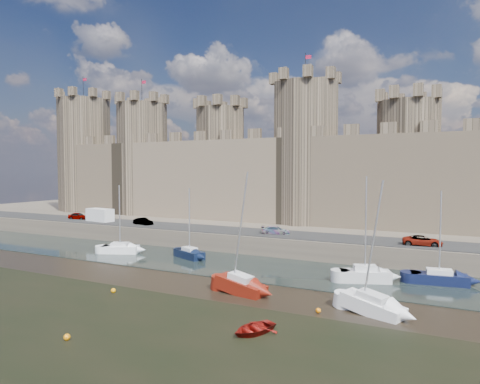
% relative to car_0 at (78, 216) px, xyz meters
% --- Properties ---
extents(ground, '(160.00, 160.00, 0.00)m').
position_rel_car_0_xyz_m(ground, '(35.22, -34.19, -3.13)').
color(ground, black).
rests_on(ground, ground).
extents(water_channel, '(160.00, 12.00, 0.08)m').
position_rel_car_0_xyz_m(water_channel, '(35.22, -10.19, -3.09)').
color(water_channel, black).
rests_on(water_channel, ground).
extents(quay, '(160.00, 60.00, 2.50)m').
position_rel_car_0_xyz_m(quay, '(35.22, 25.81, -1.88)').
color(quay, '#4C443A').
rests_on(quay, ground).
extents(road, '(160.00, 7.00, 0.10)m').
position_rel_car_0_xyz_m(road, '(35.22, -0.19, -0.58)').
color(road, black).
rests_on(road, quay).
extents(castle, '(108.50, 11.00, 29.00)m').
position_rel_car_0_xyz_m(castle, '(34.58, 13.81, 8.54)').
color(castle, '#42382B').
rests_on(castle, quay).
extents(car_0, '(3.86, 1.94, 1.26)m').
position_rel_car_0_xyz_m(car_0, '(0.00, 0.00, 0.00)').
color(car_0, gray).
rests_on(car_0, quay).
extents(car_1, '(3.70, 1.83, 1.17)m').
position_rel_car_0_xyz_m(car_1, '(15.32, -1.02, -0.05)').
color(car_1, gray).
rests_on(car_1, quay).
extents(car_2, '(4.12, 2.52, 1.12)m').
position_rel_car_0_xyz_m(car_2, '(37.82, -0.56, -0.07)').
color(car_2, gray).
rests_on(car_2, quay).
extents(car_3, '(4.54, 2.39, 1.22)m').
position_rel_car_0_xyz_m(car_3, '(56.40, -1.32, -0.02)').
color(car_3, gray).
rests_on(car_3, quay).
extents(van, '(5.35, 2.76, 2.23)m').
position_rel_car_0_xyz_m(van, '(5.79, -0.69, 0.48)').
color(van, white).
rests_on(van, quay).
extents(sailboat_0, '(5.26, 3.63, 9.17)m').
position_rel_car_0_xyz_m(sailboat_0, '(19.36, -10.80, -2.39)').
color(sailboat_0, white).
rests_on(sailboat_0, ground).
extents(sailboat_1, '(4.78, 3.29, 8.93)m').
position_rel_car_0_xyz_m(sailboat_1, '(29.57, -9.36, -2.40)').
color(sailboat_1, black).
rests_on(sailboat_1, ground).
extents(sailboat_2, '(5.29, 3.55, 10.64)m').
position_rel_car_0_xyz_m(sailboat_2, '(51.70, -11.13, -2.29)').
color(sailboat_2, silver).
rests_on(sailboat_2, ground).
extents(sailboat_3, '(5.48, 2.75, 9.20)m').
position_rel_car_0_xyz_m(sailboat_3, '(58.40, -8.64, -2.40)').
color(sailboat_3, black).
rests_on(sailboat_3, ground).
extents(sailboat_4, '(5.06, 2.72, 11.21)m').
position_rel_car_0_xyz_m(sailboat_4, '(42.19, -20.11, -2.32)').
color(sailboat_4, '#66150B').
rests_on(sailboat_4, ground).
extents(sailboat_5, '(5.26, 3.41, 10.59)m').
position_rel_car_0_xyz_m(sailboat_5, '(53.94, -20.49, -2.37)').
color(sailboat_5, white).
rests_on(sailboat_5, ground).
extents(dinghy_4, '(3.61, 4.07, 0.70)m').
position_rel_car_0_xyz_m(dinghy_4, '(47.28, -28.34, -2.78)').
color(dinghy_4, maroon).
rests_on(dinghy_4, ground).
extents(buoy_1, '(0.46, 0.46, 0.46)m').
position_rel_car_0_xyz_m(buoy_1, '(31.63, -25.24, -2.90)').
color(buoy_1, orange).
rests_on(buoy_1, ground).
extents(buoy_3, '(0.42, 0.42, 0.42)m').
position_rel_car_0_xyz_m(buoy_3, '(50.09, -22.19, -2.92)').
color(buoy_3, orange).
rests_on(buoy_3, ground).
extents(buoy_4, '(0.45, 0.45, 0.45)m').
position_rel_car_0_xyz_m(buoy_4, '(36.65, -34.96, -2.91)').
color(buoy_4, orange).
rests_on(buoy_4, ground).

